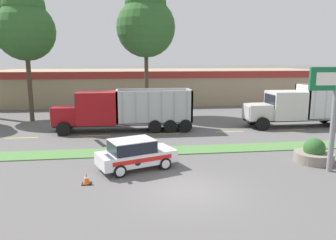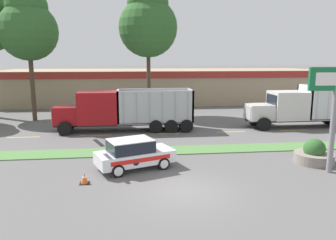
# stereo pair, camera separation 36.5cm
# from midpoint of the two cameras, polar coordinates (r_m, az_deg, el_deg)

# --- Properties ---
(ground_plane) EXTENTS (600.00, 600.00, 0.00)m
(ground_plane) POSITION_cam_midpoint_polar(r_m,az_deg,el_deg) (15.01, 2.68, -12.27)
(ground_plane) COLOR #5B5959
(grass_verge) EXTENTS (120.00, 1.96, 0.06)m
(grass_verge) POSITION_cam_midpoint_polar(r_m,az_deg,el_deg) (21.15, -0.50, -5.33)
(grass_verge) COLOR #517F42
(grass_verge) RESTS_ON ground_plane
(centre_line_2) EXTENTS (2.40, 0.14, 0.01)m
(centre_line_2) POSITION_cam_midpoint_polar(r_m,az_deg,el_deg) (27.02, -24.51, -2.84)
(centre_line_2) COLOR yellow
(centre_line_2) RESTS_ON ground_plane
(centre_line_3) EXTENTS (2.40, 0.14, 0.01)m
(centre_line_3) POSITION_cam_midpoint_polar(r_m,az_deg,el_deg) (25.95, -13.03, -2.67)
(centre_line_3) COLOR yellow
(centre_line_3) RESTS_ON ground_plane
(centre_line_4) EXTENTS (2.40, 0.14, 0.01)m
(centre_line_4) POSITION_cam_midpoint_polar(r_m,az_deg,el_deg) (25.98, -1.09, -2.38)
(centre_line_4) COLOR yellow
(centre_line_4) RESTS_ON ground_plane
(centre_line_5) EXTENTS (2.40, 0.14, 0.01)m
(centre_line_5) POSITION_cam_midpoint_polar(r_m,az_deg,el_deg) (27.11, 10.33, -2.00)
(centre_line_5) COLOR yellow
(centre_line_5) RESTS_ON ground_plane
(centre_line_6) EXTENTS (2.40, 0.14, 0.01)m
(centre_line_6) POSITION_cam_midpoint_polar(r_m,az_deg,el_deg) (29.21, 20.47, -1.60)
(centre_line_6) COLOR yellow
(centre_line_6) RESTS_ON ground_plane
(dump_truck_lead) EXTENTS (11.21, 2.66, 3.64)m
(dump_truck_lead) POSITION_cam_midpoint_polar(r_m,az_deg,el_deg) (30.62, 21.48, 2.01)
(dump_truck_lead) COLOR black
(dump_truck_lead) RESTS_ON ground_plane
(dump_truck_mid) EXTENTS (11.15, 2.74, 3.39)m
(dump_truck_mid) POSITION_cam_midpoint_polar(r_m,az_deg,el_deg) (26.98, -10.34, 1.55)
(dump_truck_mid) COLOR black
(dump_truck_mid) RESTS_ON ground_plane
(rally_car) EXTENTS (4.48, 3.16, 1.67)m
(rally_car) POSITION_cam_midpoint_polar(r_m,az_deg,el_deg) (17.68, -6.37, -5.85)
(rally_car) COLOR white
(rally_car) RESTS_ON ground_plane
(store_sign_post) EXTENTS (2.98, 0.28, 5.54)m
(store_sign_post) POSITION_cam_midpoint_polar(r_m,az_deg,el_deg) (18.55, 26.70, 3.71)
(store_sign_post) COLOR gray
(store_sign_post) RESTS_ON ground_plane
(stone_planter) EXTENTS (2.17, 2.17, 1.41)m
(stone_planter) POSITION_cam_midpoint_polar(r_m,az_deg,el_deg) (20.51, 23.60, -5.41)
(stone_planter) COLOR gray
(stone_planter) RESTS_ON ground_plane
(traffic_cone) EXTENTS (0.45, 0.45, 0.51)m
(traffic_cone) POSITION_cam_midpoint_polar(r_m,az_deg,el_deg) (16.21, -14.65, -9.92)
(traffic_cone) COLOR black
(traffic_cone) RESTS_ON ground_plane
(store_building_backdrop) EXTENTS (43.00, 12.10, 4.37)m
(store_building_backdrop) POSITION_cam_midpoint_polar(r_m,az_deg,el_deg) (46.03, -1.58, 6.03)
(store_building_backdrop) COLOR #9E896B
(store_building_backdrop) RESTS_ON ground_plane
(tree_behind_left) EXTENTS (5.36, 5.36, 12.35)m
(tree_behind_left) POSITION_cam_midpoint_polar(r_m,az_deg,el_deg) (33.62, -23.92, 14.85)
(tree_behind_left) COLOR #473828
(tree_behind_left) RESTS_ON ground_plane
(tree_behind_right) EXTENTS (5.94, 5.94, 13.39)m
(tree_behind_right) POSITION_cam_midpoint_polar(r_m,az_deg,el_deg) (34.37, -4.20, 16.72)
(tree_behind_right) COLOR #473828
(tree_behind_right) RESTS_ON ground_plane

